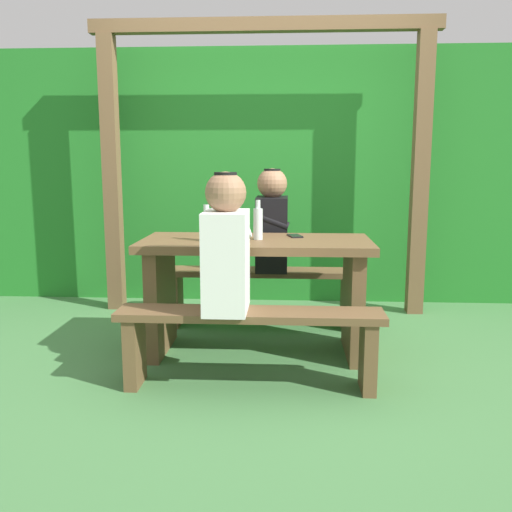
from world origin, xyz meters
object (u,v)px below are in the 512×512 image
object	(u,v)px
bench_far	(260,285)
bottle_right	(258,223)
picnic_table	(256,276)
drinking_glass	(238,230)
person_white_shirt	(226,248)
cell_phone	(295,236)
person_black_coat	(272,224)
bench_near	(250,332)
bottle_left	(207,226)

from	to	relation	value
bench_far	bottle_right	world-z (taller)	bottle_right
picnic_table	drinking_glass	bearing A→B (deg)	135.53
person_white_shirt	cell_phone	bearing A→B (deg)	62.41
person_white_shirt	person_black_coat	bearing A→B (deg)	79.65
picnic_table	person_black_coat	size ratio (longest dim) A/B	1.95
bottle_right	cell_phone	size ratio (longest dim) A/B	1.72
bench_near	bottle_left	size ratio (longest dim) A/B	6.43
person_white_shirt	bottle_right	distance (m)	0.58
bench_far	bottle_left	size ratio (longest dim) A/B	6.43
picnic_table	bench_far	world-z (taller)	picnic_table
person_black_coat	bottle_left	bearing A→B (deg)	-120.71
bench_near	cell_phone	size ratio (longest dim) A/B	10.00
picnic_table	person_white_shirt	distance (m)	0.62
person_white_shirt	drinking_glass	bearing A→B (deg)	90.05
bench_near	person_white_shirt	size ratio (longest dim) A/B	1.95
person_white_shirt	bench_far	bearing A→B (deg)	83.76
bench_near	cell_phone	distance (m)	0.84
picnic_table	person_black_coat	xyz separation A→B (m)	(0.08, 0.55, 0.26)
picnic_table	bottle_right	size ratio (longest dim) A/B	5.81
bench_far	drinking_glass	size ratio (longest dim) A/B	16.38
person_black_coat	drinking_glass	bearing A→B (deg)	-115.05
bench_near	person_black_coat	world-z (taller)	person_black_coat
person_white_shirt	bottle_left	distance (m)	0.51
bottle_left	person_black_coat	bearing A→B (deg)	59.29
person_black_coat	drinking_glass	world-z (taller)	person_black_coat
picnic_table	bottle_left	distance (m)	0.44
drinking_glass	bottle_left	size ratio (longest dim) A/B	0.39
picnic_table	bench_near	size ratio (longest dim) A/B	1.00
bench_far	drinking_glass	distance (m)	0.64
bottle_right	person_black_coat	bearing A→B (deg)	82.88
bench_far	bottle_right	xyz separation A→B (m)	(0.01, -0.55, 0.52)
cell_phone	person_white_shirt	bearing A→B (deg)	-133.44
bottle_left	cell_phone	bearing A→B (deg)	21.75
person_black_coat	cell_phone	xyz separation A→B (m)	(0.16, -0.42, -0.03)
picnic_table	drinking_glass	distance (m)	0.32
bench_far	bottle_left	bearing A→B (deg)	-114.85
bottle_left	cell_phone	world-z (taller)	bottle_left
drinking_glass	bottle_right	distance (m)	0.19
bench_near	bottle_left	world-z (taller)	bottle_left
picnic_table	bench_far	size ratio (longest dim) A/B	1.00
drinking_glass	bottle_right	size ratio (longest dim) A/B	0.35
picnic_table	bench_far	distance (m)	0.59
picnic_table	cell_phone	distance (m)	0.36
drinking_glass	bottle_right	bearing A→B (deg)	-40.92
picnic_table	bottle_right	distance (m)	0.33
picnic_table	drinking_glass	world-z (taller)	drinking_glass
drinking_glass	cell_phone	distance (m)	0.36
cell_phone	drinking_glass	bearing A→B (deg)	166.90
bench_far	person_white_shirt	bearing A→B (deg)	-96.24
bench_near	person_white_shirt	world-z (taller)	person_white_shirt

